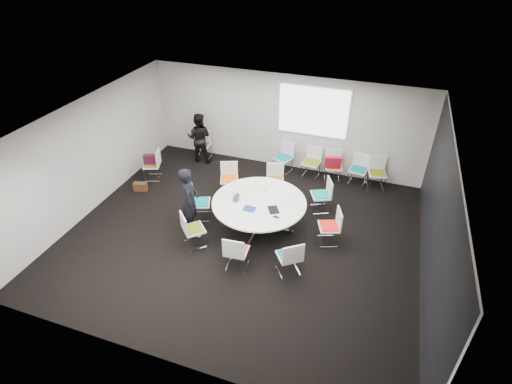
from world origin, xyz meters
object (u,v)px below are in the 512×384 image
(chair_spare_left, at_px, (153,170))
(maroon_bag, at_px, (151,159))
(chair_back_a, at_px, (283,163))
(person_back, at_px, (199,138))
(chair_back_b, at_px, (311,168))
(chair_back_e, at_px, (376,179))
(chair_ring_g, at_px, (237,257))
(chair_ring_a, at_px, (329,232))
(chair_ring_d, at_px, (229,185))
(cup, at_px, (264,190))
(chair_ring_f, at_px, (194,235))
(chair_back_d, at_px, (357,175))
(chair_ring_h, at_px, (289,262))
(chair_person_back, at_px, (203,150))
(chair_ring_c, at_px, (275,186))
(person_main, at_px, (190,200))
(conference_table, at_px, (259,208))
(chair_ring_b, at_px, (321,201))
(brown_bag, at_px, (140,187))
(chair_back_c, at_px, (333,171))
(laptop, at_px, (238,198))
(chair_ring_e, at_px, (201,208))

(chair_spare_left, relative_size, maroon_bag, 2.20)
(chair_back_a, bearing_deg, person_back, 23.36)
(chair_back_b, relative_size, chair_back_e, 1.00)
(chair_ring_g, bearing_deg, chair_ring_a, 36.25)
(chair_ring_d, relative_size, cup, 9.78)
(chair_ring_f, height_order, cup, chair_ring_f)
(chair_ring_a, distance_m, chair_back_e, 2.87)
(chair_back_d, bearing_deg, chair_back_a, 8.28)
(chair_ring_h, bearing_deg, chair_person_back, 98.38)
(person_back, bearing_deg, chair_spare_left, 50.37)
(chair_ring_f, bearing_deg, chair_ring_a, 66.35)
(chair_back_a, xyz_separation_m, maroon_bag, (-3.42, -1.62, 0.34))
(chair_ring_a, xyz_separation_m, chair_ring_d, (-2.90, 1.13, 0.00))
(chair_back_b, bearing_deg, cup, 81.48)
(chair_back_e, xyz_separation_m, chair_spare_left, (-6.07, -1.60, 0.00))
(chair_ring_c, height_order, chair_ring_g, same)
(chair_ring_h, xyz_separation_m, person_main, (-2.56, 0.65, 0.56))
(chair_ring_f, bearing_deg, conference_table, 88.87)
(chair_ring_b, height_order, brown_bag, chair_ring_b)
(chair_back_d, distance_m, person_back, 4.78)
(person_back, distance_m, cup, 3.46)
(conference_table, height_order, chair_back_c, chair_back_c)
(chair_ring_d, bearing_deg, brown_bag, -4.80)
(chair_ring_d, height_order, cup, chair_ring_d)
(chair_ring_a, height_order, chair_back_c, same)
(chair_ring_h, bearing_deg, chair_ring_c, 76.77)
(chair_back_c, bearing_deg, person_back, -10.63)
(chair_back_b, relative_size, person_main, 0.53)
(chair_ring_f, bearing_deg, brown_bag, -167.07)
(chair_person_back, height_order, person_back, person_back)
(chair_ring_d, bearing_deg, chair_back_d, -173.69)
(chair_back_c, xyz_separation_m, person_main, (-2.77, -3.33, 0.56))
(person_back, bearing_deg, chair_ring_f, 103.76)
(person_back, bearing_deg, chair_back_e, 172.33)
(conference_table, height_order, chair_ring_d, chair_ring_d)
(chair_back_c, distance_m, chair_back_e, 1.21)
(chair_back_d, relative_size, person_main, 0.53)
(conference_table, distance_m, chair_back_c, 3.02)
(conference_table, relative_size, chair_back_b, 2.51)
(chair_ring_h, height_order, chair_back_e, same)
(chair_ring_a, xyz_separation_m, chair_back_c, (-0.39, 2.74, 0.00))
(chair_ring_b, xyz_separation_m, chair_spare_left, (-4.83, -0.05, 0.00))
(chair_ring_g, bearing_deg, chair_ring_d, 110.91)
(chair_back_d, distance_m, cup, 3.11)
(chair_ring_a, xyz_separation_m, laptop, (-2.20, -0.00, 0.47))
(chair_ring_a, distance_m, person_main, 3.27)
(chair_back_b, relative_size, brown_bag, 2.44)
(conference_table, xyz_separation_m, chair_ring_e, (-1.48, -0.13, -0.26))
(person_main, relative_size, brown_bag, 4.63)
(chair_ring_a, relative_size, chair_ring_c, 1.00)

